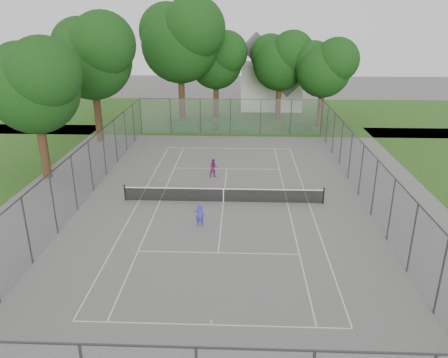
{
  "coord_description": "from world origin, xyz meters",
  "views": [
    {
      "loc": [
        1.06,
        -25.76,
        11.44
      ],
      "look_at": [
        0.0,
        1.0,
        1.2
      ],
      "focal_mm": 35.0,
      "sensor_mm": 36.0,
      "label": 1
    }
  ],
  "objects_px": {
    "house": "(271,78)",
    "woman_player": "(214,168)",
    "tennis_net": "(223,195)",
    "girl_player": "(200,215)"
  },
  "relations": [
    {
      "from": "girl_player",
      "to": "woman_player",
      "type": "distance_m",
      "value": 7.93
    },
    {
      "from": "house",
      "to": "woman_player",
      "type": "bearing_deg",
      "value": -102.46
    },
    {
      "from": "tennis_net",
      "to": "house",
      "type": "distance_m",
      "value": 30.5
    },
    {
      "from": "house",
      "to": "woman_player",
      "type": "distance_m",
      "value": 26.23
    },
    {
      "from": "house",
      "to": "woman_player",
      "type": "relative_size",
      "value": 6.57
    },
    {
      "from": "house",
      "to": "girl_player",
      "type": "distance_m",
      "value": 34.02
    },
    {
      "from": "girl_player",
      "to": "woman_player",
      "type": "bearing_deg",
      "value": -86.85
    },
    {
      "from": "tennis_net",
      "to": "woman_player",
      "type": "xyz_separation_m",
      "value": [
        -0.9,
        4.52,
        0.19
      ]
    },
    {
      "from": "tennis_net",
      "to": "woman_player",
      "type": "relative_size",
      "value": 9.17
    },
    {
      "from": "house",
      "to": "girl_player",
      "type": "xyz_separation_m",
      "value": [
        -5.93,
        -33.36,
        -3.03
      ]
    }
  ]
}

